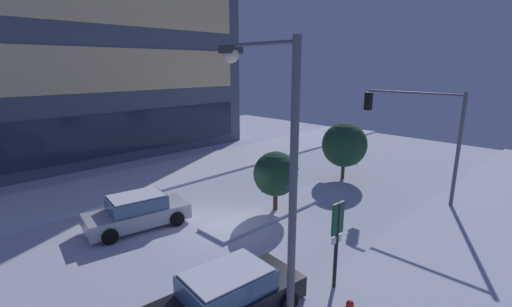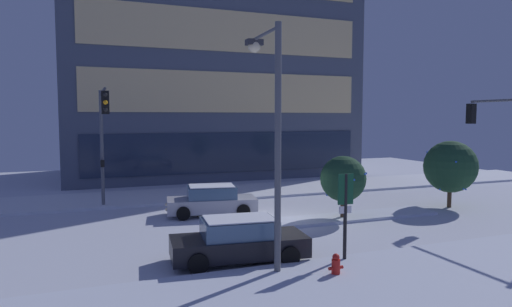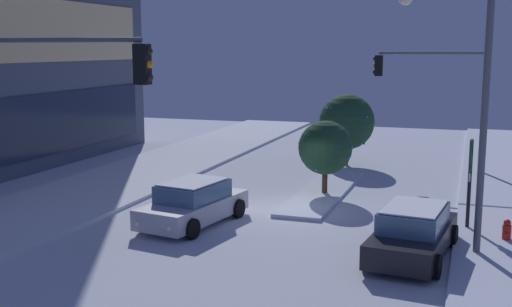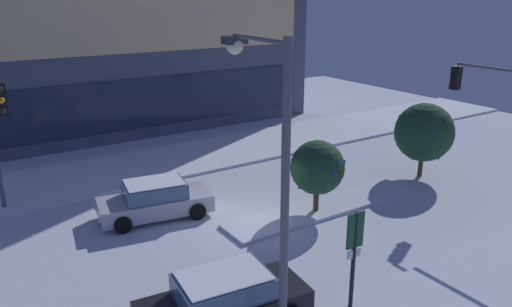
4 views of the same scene
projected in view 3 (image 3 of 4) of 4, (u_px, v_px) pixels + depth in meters
The scene contains 12 objects.
ground at pixel (291, 210), 23.44m from camera, with size 52.00×52.00×0.00m, color silver.
curb_strip_far at pixel (94, 191), 26.15m from camera, with size 52.00×5.20×0.14m, color silver.
median_strip at pixel (324, 191), 26.17m from camera, with size 9.00×1.80×0.14m, color silver.
car_near at pixel (413, 233), 18.03m from camera, with size 4.80×2.41×1.49m.
car_far at pixel (193, 204), 21.39m from camera, with size 4.67×2.60×1.49m.
traffic_light_corner_near_right at pixel (437, 85), 29.96m from camera, with size 0.32×5.29×5.85m.
traffic_light_corner_far_left at pixel (44, 106), 16.81m from camera, with size 0.32×5.43×6.31m.
street_lamp_arched at pixel (460, 81), 17.63m from camera, with size 0.56×2.60×7.69m.
fire_hydrant at pixel (507, 232), 19.31m from camera, with size 0.48×0.26×0.76m.
parking_info_sign at pixel (470, 173), 20.39m from camera, with size 0.55×0.12×3.01m.
decorated_tree_median at pixel (347, 122), 31.97m from camera, with size 2.80×2.80×3.62m.
decorated_tree_left_of_median at pixel (325, 148), 25.30m from camera, with size 2.16×2.27×3.06m.
Camera 3 is at (-21.95, -6.23, 5.91)m, focal length 44.51 mm.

